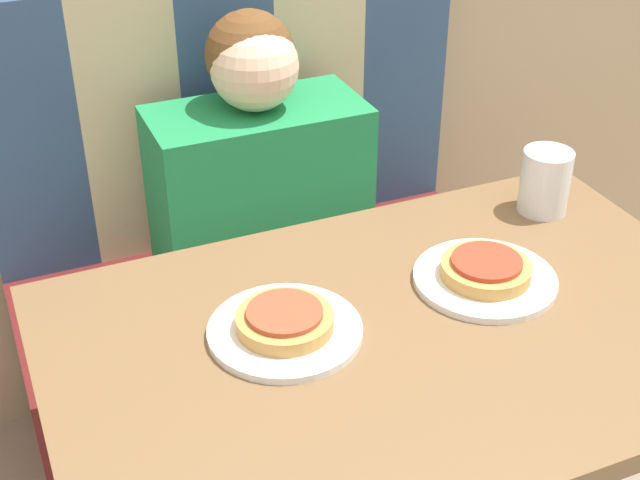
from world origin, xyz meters
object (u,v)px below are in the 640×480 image
object	(u,v)px
plate_left	(285,331)
pizza_left	(285,320)
drinking_cup	(545,181)
person	(258,165)
plate_right	(485,279)
pizza_right	(486,268)

from	to	relation	value
plate_left	pizza_left	world-z (taller)	pizza_left
pizza_left	drinking_cup	size ratio (longest dim) A/B	1.23
person	plate_left	bearing A→B (deg)	-105.99
person	plate_right	size ratio (longest dim) A/B	2.55
person	plate_right	world-z (taller)	person
pizza_right	drinking_cup	size ratio (longest dim) A/B	1.23
pizza_right	person	bearing A→B (deg)	105.99
plate_right	drinking_cup	xyz separation A→B (m)	(0.22, 0.16, 0.05)
person	pizza_left	world-z (taller)	person
pizza_left	plate_right	bearing A→B (deg)	0.00
drinking_cup	pizza_left	bearing A→B (deg)	-164.21
pizza_right	pizza_left	bearing A→B (deg)	180.00
plate_left	pizza_left	size ratio (longest dim) A/B	1.59
pizza_left	drinking_cup	xyz separation A→B (m)	(0.56, 0.16, 0.03)
pizza_left	person	bearing A→B (deg)	74.01
plate_left	drinking_cup	distance (m)	0.58
plate_left	pizza_left	bearing A→B (deg)	0.00
pizza_left	drinking_cup	world-z (taller)	drinking_cup
plate_left	pizza_right	world-z (taller)	pizza_right
plate_left	plate_right	xyz separation A→B (m)	(0.34, 0.00, 0.00)
plate_right	drinking_cup	distance (m)	0.27
person	plate_left	distance (m)	0.62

